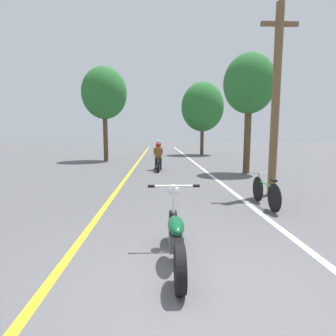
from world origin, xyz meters
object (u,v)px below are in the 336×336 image
Objects in this scene: utility_pole at (276,100)px; roadside_tree_right_near at (249,85)px; motorcycle_rider_lead at (158,160)px; motorcycle_rider_far at (158,149)px; roadside_tree_left at (104,93)px; roadside_tree_right_far at (202,107)px; motorcycle_foreground at (176,236)px; bicycle_parked at (266,192)px.

utility_pole is 4.88m from roadside_tree_right_near.
motorcycle_rider_lead is 10.09m from motorcycle_rider_far.
utility_pole is 13.38m from roadside_tree_left.
roadside_tree_left is (-7.84, -5.32, 0.36)m from roadside_tree_right_far.
utility_pole is 1.00× the size of roadside_tree_right_near.
roadside_tree_right_near reaches higher than motorcycle_rider_far.
bicycle_parked is at bearing 48.91° from motorcycle_foreground.
utility_pole reaches higher than bicycle_parked.
motorcycle_rider_far is (-4.05, -0.41, -3.84)m from roadside_tree_right_far.
roadside_tree_right_far is at bearing 68.77° from motorcycle_rider_lead.
roadside_tree_right_far is 9.48m from roadside_tree_left.
utility_pole is 3.21× the size of bicycle_parked.
roadside_tree_right_far is 3.30× the size of motorcycle_foreground.
roadside_tree_left reaches higher than motorcycle_rider_far.
motorcycle_rider_far is at bearing 90.63° from motorcycle_foreground.
roadside_tree_right_near is at bearing 65.45° from motorcycle_foreground.
roadside_tree_right_near reaches higher than bicycle_parked.
motorcycle_foreground is at bearing -89.37° from motorcycle_rider_far.
roadside_tree_right_far is 1.01× the size of roadside_tree_left.
roadside_tree_right_near is 10.49m from motorcycle_foreground.
utility_pole is at bearing 60.85° from bicycle_parked.
roadside_tree_right_far reaches higher than motorcycle_foreground.
roadside_tree_left reaches higher than bicycle_parked.
roadside_tree_right_near is 2.83× the size of motorcycle_foreground.
motorcycle_foreground is at bearing -127.76° from utility_pole.
bicycle_parked is at bearing -119.15° from utility_pole.
roadside_tree_right_far is at bearing 88.14° from utility_pole.
roadside_tree_left is 14.68m from bicycle_parked.
motorcycle_rider_lead is at bearing -53.99° from roadside_tree_left.
utility_pole is at bearing -77.58° from motorcycle_rider_far.
motorcycle_foreground is (-3.29, -4.25, -2.52)m from utility_pole.
roadside_tree_right_near reaches higher than motorcycle_rider_lead.
motorcycle_foreground is 0.97× the size of motorcycle_rider_far.
roadside_tree_right_far is at bearing 5.83° from motorcycle_rider_far.
motorcycle_rider_far is at bearing 99.14° from bicycle_parked.
motorcycle_foreground is at bearing -75.32° from roadside_tree_left.
roadside_tree_right_far is (0.53, 16.39, 1.46)m from utility_pole.
motorcycle_rider_lead is at bearing 91.41° from motorcycle_foreground.
bicycle_parked is (6.57, -12.38, -4.36)m from roadside_tree_left.
roadside_tree_left is at bearing 141.50° from roadside_tree_right_near.
bicycle_parked is (2.81, -7.21, -0.17)m from motorcycle_rider_lead.
roadside_tree_right_far is at bearing 34.18° from roadside_tree_left.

